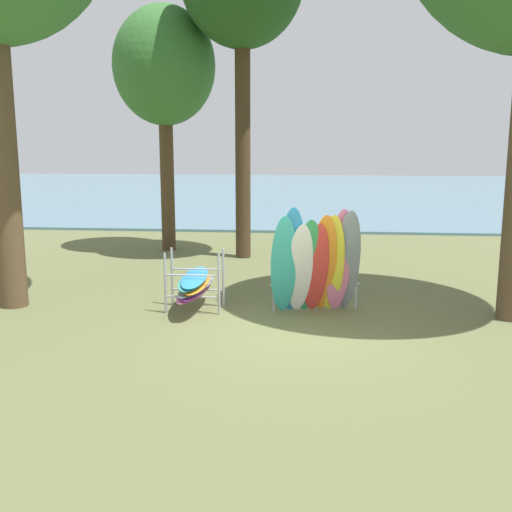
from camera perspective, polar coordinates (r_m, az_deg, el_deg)
The scene contains 5 objects.
ground_plane at distance 11.46m, azimuth 3.54°, elevation -6.96°, with size 80.00×80.00×0.00m, color #60663D.
lake_water at distance 40.97m, azimuth 4.92°, elevation 5.98°, with size 80.00×36.00×0.10m, color slate.
tree_far_left_back at distance 19.66m, azimuth -8.54°, elevation 16.89°, with size 3.12×3.12×7.48m.
leaning_board_pile at distance 12.31m, azimuth 5.59°, elevation -0.78°, with size 1.87×1.15×2.24m.
board_storage_rack at distance 12.74m, azimuth -5.74°, elevation -2.60°, with size 1.15×2.13×1.25m.
Camera 1 is at (0.32, -10.91, 3.50)m, focal length 42.97 mm.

